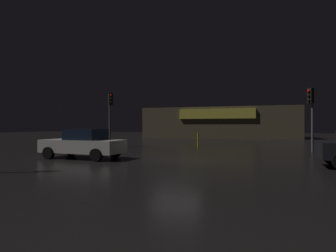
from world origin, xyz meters
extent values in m
plane|color=black|center=(0.00, 0.00, 0.00)|extent=(120.00, 120.00, 0.00)
cube|color=brown|center=(-1.04, 28.39, 2.15)|extent=(21.41, 9.13, 4.31)
cube|color=#E5D84C|center=(-1.04, 23.67, 3.34)|extent=(10.07, 0.24, 1.33)
cylinder|color=#595B60|center=(7.37, 6.19, 2.05)|extent=(0.13, 0.13, 4.09)
cube|color=black|center=(7.25, 6.09, 3.61)|extent=(0.40, 0.41, 0.97)
sphere|color=red|center=(7.13, 5.98, 3.90)|extent=(0.20, 0.20, 0.20)
sphere|color=black|center=(7.13, 5.98, 3.61)|extent=(0.20, 0.20, 0.20)
sphere|color=black|center=(7.13, 5.98, 3.31)|extent=(0.20, 0.20, 0.20)
cylinder|color=#595B60|center=(-7.27, 6.28, 2.14)|extent=(0.16, 0.16, 4.28)
cube|color=black|center=(-7.15, 6.18, 3.82)|extent=(0.41, 0.41, 0.92)
sphere|color=red|center=(-7.03, 6.08, 4.10)|extent=(0.20, 0.20, 0.20)
sphere|color=black|center=(-7.03, 6.08, 3.82)|extent=(0.20, 0.20, 0.20)
sphere|color=black|center=(-7.03, 6.08, 3.55)|extent=(0.20, 0.20, 0.20)
cylinder|color=black|center=(7.00, -0.16, 0.36)|extent=(0.72, 0.25, 0.71)
cube|color=silver|center=(-4.64, -1.27, 0.63)|extent=(4.36, 1.91, 0.66)
cube|color=black|center=(-4.42, -1.28, 1.24)|extent=(1.83, 1.61, 0.55)
cylinder|color=black|center=(-6.09, -2.04, 0.31)|extent=(0.63, 0.25, 0.61)
cylinder|color=black|center=(-6.00, -0.35, 0.31)|extent=(0.63, 0.25, 0.61)
cylinder|color=black|center=(-3.27, -2.18, 0.31)|extent=(0.63, 0.25, 0.61)
cylinder|color=black|center=(-3.18, -0.50, 0.31)|extent=(0.63, 0.25, 0.61)
cylinder|color=gold|center=(-0.42, 7.95, 0.58)|extent=(0.11, 0.11, 1.15)
camera|label=1|loc=(3.81, -13.61, 1.66)|focal=29.74mm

